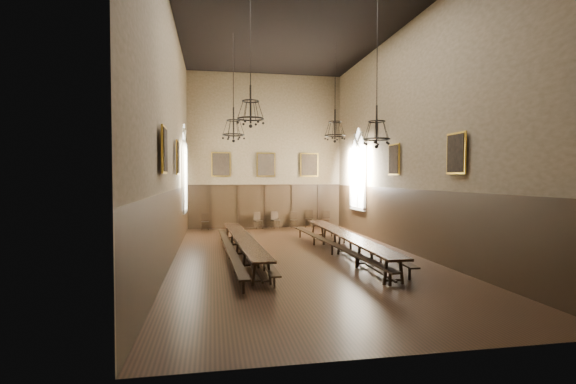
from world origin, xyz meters
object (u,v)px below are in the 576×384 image
object	(u,v)px
chandelier_front_left	(251,110)
chandelier_front_right	(377,130)
bench_right_inner	(332,247)
chair_7	(326,222)
chair_5	(294,223)
chandelier_back_right	(335,130)
chair_3	(258,224)
chair_4	(276,223)
bench_left_inner	(257,251)
bench_right_outer	(360,245)
chair_0	(205,225)
chandelier_back_left	(234,128)
bench_left_outer	(230,251)
table_left	(243,247)
table_right	(345,244)
chair_6	(309,222)

from	to	relation	value
chandelier_front_left	chandelier_front_right	world-z (taller)	same
bench_right_inner	chair_7	distance (m)	8.92
chair_5	chandelier_back_right	xyz separation A→B (m)	(0.74, -5.77, 4.82)
chair_3	chandelier_back_right	distance (m)	8.01
chair_4	chair_5	bearing A→B (deg)	-19.07
chandelier_back_right	chandelier_front_left	size ratio (longest dim) A/B	1.00
bench_right_inner	chair_5	world-z (taller)	chair_5
chandelier_front_right	bench_left_inner	bearing A→B (deg)	153.87
chandelier_front_left	bench_right_outer	bearing A→B (deg)	26.69
chair_7	chandelier_front_right	bearing A→B (deg)	-77.02
chair_0	chair_5	world-z (taller)	chair_5
bench_right_inner	chandelier_back_left	world-z (taller)	chandelier_back_left
bench_right_inner	chandelier_back_left	distance (m)	6.46
chair_0	chandelier_back_left	size ratio (longest dim) A/B	0.21
chair_3	chair_4	xyz separation A→B (m)	(1.02, 0.07, 0.01)
chair_0	chandelier_back_left	distance (m)	7.83
bench_left_inner	chandelier_back_left	distance (m)	5.51
bench_right_outer	chair_4	bearing A→B (deg)	104.25
bench_right_inner	chair_4	xyz separation A→B (m)	(-0.87, 8.69, 0.00)
chair_4	chandelier_back_right	xyz separation A→B (m)	(1.83, -5.79, 4.81)
bench_left_outer	bench_left_inner	size ratio (longest dim) A/B	1.09
chair_0	chair_3	world-z (taller)	chair_3
table_left	table_right	xyz separation A→B (m)	(3.88, -0.24, 0.03)
bench_left_inner	chair_6	size ratio (longest dim) A/B	8.95
table_left	chair_3	xyz separation A→B (m)	(1.47, 8.34, -0.08)
chandelier_back_left	table_left	bearing A→B (deg)	-84.53
chair_4	chandelier_front_right	bearing A→B (deg)	-98.55
chair_4	chandelier_back_left	size ratio (longest dim) A/B	0.22
table_right	chandelier_front_left	world-z (taller)	chandelier_front_left
bench_right_inner	table_left	bearing A→B (deg)	175.23
bench_right_inner	chandelier_front_right	world-z (taller)	chandelier_front_right
table_right	chandelier_back_right	distance (m)	5.53
chandelier_back_left	chandelier_front_left	size ratio (longest dim) A/B	1.02
chair_4	chandelier_front_left	world-z (taller)	chandelier_front_left
table_left	bench_right_inner	world-z (taller)	table_left
bench_right_outer	chandelier_front_left	world-z (taller)	chandelier_front_left
chair_3	chair_4	bearing A→B (deg)	-13.86
bench_left_inner	chandelier_back_left	xyz separation A→B (m)	(-0.69, 2.69, 4.76)
bench_left_outer	bench_right_outer	bearing A→B (deg)	5.27
bench_right_inner	chair_0	size ratio (longest dim) A/B	10.99
chair_4	chandelier_back_right	distance (m)	7.75
bench_right_outer	chandelier_back_right	xyz separation A→B (m)	(-0.28, 2.54, 4.82)
bench_right_outer	chandelier_back_left	size ratio (longest dim) A/B	2.22
bench_left_inner	chair_3	distance (m)	8.82
chair_5	chandelier_front_right	xyz separation A→B (m)	(0.71, -10.69, 4.25)
bench_left_inner	bench_right_inner	xyz separation A→B (m)	(2.89, 0.14, 0.03)
bench_left_inner	chair_5	world-z (taller)	chair_5
bench_left_inner	table_right	bearing A→B (deg)	2.93
table_right	chair_5	bearing A→B (deg)	91.95
bench_right_outer	chair_0	world-z (taller)	chair_0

